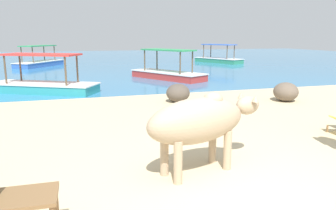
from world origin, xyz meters
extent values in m
cube|color=#CCB78E|center=(0.00, 0.00, 0.02)|extent=(18.00, 14.00, 0.04)
cube|color=teal|center=(0.00, 22.00, 0.00)|extent=(60.00, 36.00, 0.03)
cylinder|color=tan|center=(0.05, 1.21, 0.32)|extent=(0.11, 0.11, 0.56)
cylinder|color=tan|center=(0.14, 0.91, 0.32)|extent=(0.11, 0.11, 0.56)
cylinder|color=tan|center=(-0.76, 0.97, 0.32)|extent=(0.11, 0.11, 0.56)
cylinder|color=tan|center=(-0.67, 0.67, 0.32)|extent=(0.11, 0.11, 0.56)
ellipsoid|color=tan|center=(-0.31, 0.94, 0.77)|extent=(1.63, 0.98, 0.61)
ellipsoid|color=tan|center=(0.60, 1.21, 0.87)|extent=(0.46, 0.35, 0.29)
cone|color=tan|center=(0.56, 1.35, 0.99)|extent=(0.13, 0.13, 0.10)
cone|color=tan|center=(0.64, 1.08, 0.99)|extent=(0.13, 0.13, 0.10)
ellipsoid|color=tan|center=(-0.05, 1.02, 1.03)|extent=(0.34, 0.32, 0.20)
cube|color=brown|center=(-2.44, -0.09, 0.49)|extent=(0.77, 0.46, 0.04)
cylinder|color=brown|center=(-2.10, 0.08, 0.26)|extent=(0.05, 0.05, 0.43)
cylinder|color=brown|center=(2.83, 1.98, 0.11)|extent=(0.04, 0.04, 0.14)
ellipsoid|color=#6B5B4C|center=(3.99, 4.87, 0.31)|extent=(0.94, 0.98, 0.54)
ellipsoid|color=brown|center=(1.00, 5.64, 0.30)|extent=(0.94, 0.93, 0.51)
cube|color=#3866B7|center=(-3.64, 18.84, 0.16)|extent=(2.83, 3.64, 0.28)
cube|color=white|center=(-3.64, 18.84, 0.32)|extent=(2.92, 3.73, 0.04)
cylinder|color=brown|center=(-3.40, 19.96, 0.77)|extent=(0.06, 0.06, 0.95)
cylinder|color=brown|center=(-2.74, 19.56, 0.77)|extent=(0.06, 0.06, 0.95)
cylinder|color=brown|center=(-4.54, 18.13, 0.77)|extent=(0.06, 0.06, 0.95)
cylinder|color=brown|center=(-3.88, 17.72, 0.77)|extent=(0.06, 0.06, 0.95)
cube|color=#339356|center=(-3.64, 18.84, 1.28)|extent=(2.12, 2.63, 0.06)
cube|color=teal|center=(-2.77, 8.60, 0.16)|extent=(3.68, 2.71, 0.28)
cube|color=white|center=(-2.77, 8.60, 0.32)|extent=(3.77, 2.79, 0.04)
cylinder|color=brown|center=(-1.64, 8.42, 0.77)|extent=(0.06, 0.06, 0.95)
cylinder|color=brown|center=(-2.01, 7.74, 0.77)|extent=(0.06, 0.06, 0.95)
cylinder|color=brown|center=(-3.53, 9.46, 0.77)|extent=(0.06, 0.06, 0.95)
cylinder|color=brown|center=(-3.90, 8.79, 0.77)|extent=(0.06, 0.06, 0.95)
cube|color=red|center=(-2.77, 8.60, 1.28)|extent=(2.66, 2.04, 0.06)
cube|color=#338E66|center=(8.29, 18.35, 0.16)|extent=(2.46, 3.74, 0.28)
cube|color=white|center=(8.29, 18.35, 0.32)|extent=(2.54, 3.83, 0.04)
cylinder|color=brown|center=(7.50, 19.19, 0.77)|extent=(0.06, 0.06, 0.95)
cylinder|color=brown|center=(8.21, 19.50, 0.77)|extent=(0.06, 0.06, 0.95)
cylinder|color=brown|center=(8.38, 17.21, 0.77)|extent=(0.06, 0.06, 0.95)
cylinder|color=brown|center=(9.08, 17.52, 0.77)|extent=(0.06, 0.06, 0.95)
cube|color=#3D66C6|center=(8.29, 18.35, 1.28)|extent=(1.88, 2.68, 0.06)
cube|color=#C63833|center=(2.25, 10.78, 0.16)|extent=(2.71, 3.68, 0.28)
cube|color=white|center=(2.25, 10.78, 0.32)|extent=(2.79, 3.77, 0.04)
cylinder|color=brown|center=(3.11, 10.03, 0.77)|extent=(0.06, 0.06, 0.95)
cylinder|color=brown|center=(2.44, 9.65, 0.77)|extent=(0.06, 0.06, 0.95)
cylinder|color=brown|center=(2.06, 11.91, 0.77)|extent=(0.06, 0.06, 0.95)
cylinder|color=brown|center=(1.39, 11.54, 0.77)|extent=(0.06, 0.06, 0.95)
cube|color=#339356|center=(2.25, 10.78, 1.28)|extent=(2.04, 2.66, 0.06)
camera|label=1|loc=(-1.90, -2.97, 1.87)|focal=34.96mm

